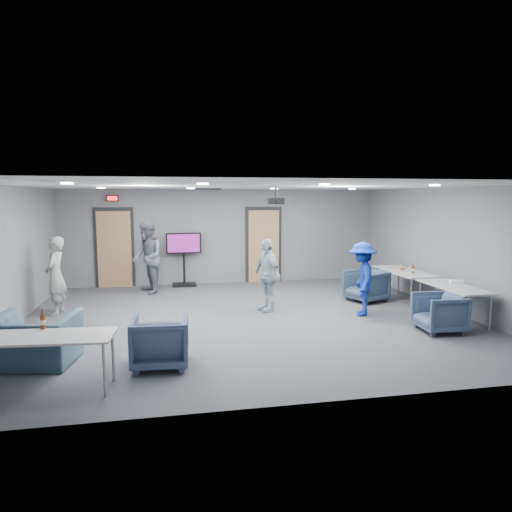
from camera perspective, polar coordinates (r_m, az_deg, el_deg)
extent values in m
plane|color=#3B3E43|center=(9.50, -1.20, -7.78)|extent=(9.00, 9.00, 0.00)
plane|color=white|center=(9.17, -1.25, 8.74)|extent=(9.00, 9.00, 0.00)
cube|color=slate|center=(13.17, -4.20, 2.44)|extent=(9.00, 0.02, 2.70)
cube|color=slate|center=(5.39, 6.08, -4.82)|extent=(9.00, 0.02, 2.70)
cube|color=slate|center=(9.56, -28.85, -0.34)|extent=(0.02, 8.00, 2.70)
cube|color=slate|center=(10.94, 22.69, 0.87)|extent=(0.02, 8.00, 2.70)
cube|color=black|center=(13.16, -17.26, 0.94)|extent=(1.06, 0.06, 2.24)
cube|color=#AB7953|center=(13.12, -17.28, 0.79)|extent=(0.90, 0.05, 2.10)
cylinder|color=#9A9BA2|center=(13.04, -15.76, 0.58)|extent=(0.04, 0.10, 0.04)
cube|color=black|center=(13.37, 0.94, 1.37)|extent=(1.06, 0.06, 2.24)
cube|color=#AB7953|center=(13.33, 0.97, 1.22)|extent=(0.90, 0.05, 2.10)
cylinder|color=#9A9BA2|center=(13.36, 2.49, 1.02)|extent=(0.04, 0.10, 0.04)
cube|color=black|center=(13.05, -17.51, 6.91)|extent=(0.32, 0.06, 0.16)
cube|color=#FF0C0C|center=(13.01, -17.53, 6.91)|extent=(0.26, 0.02, 0.11)
cube|color=black|center=(11.88, -5.98, 8.33)|extent=(0.60, 0.60, 0.03)
cylinder|color=white|center=(7.37, -22.54, 8.38)|extent=(0.18, 0.18, 0.02)
cylinder|color=white|center=(10.93, -18.80, 8.06)|extent=(0.18, 0.18, 0.02)
cylinder|color=white|center=(7.26, -6.68, 8.92)|extent=(0.18, 0.18, 0.02)
cylinder|color=white|center=(10.85, -8.17, 8.38)|extent=(0.18, 0.18, 0.02)
cylinder|color=white|center=(7.67, 8.56, 8.80)|extent=(0.18, 0.18, 0.02)
cylinder|color=white|center=(11.13, 2.28, 8.42)|extent=(0.18, 0.18, 0.02)
cylinder|color=white|center=(8.55, 21.42, 8.23)|extent=(0.18, 0.18, 0.02)
cylinder|color=white|center=(11.75, 11.91, 8.22)|extent=(0.18, 0.18, 0.02)
imported|color=gray|center=(10.52, -23.76, -2.27)|extent=(0.46, 0.64, 1.67)
imported|color=slate|center=(12.07, -13.43, -0.15)|extent=(0.93, 1.07, 1.88)
imported|color=#98B2C4|center=(9.94, 1.41, -2.38)|extent=(0.67, 1.01, 1.60)
imported|color=navy|center=(9.83, 13.11, -2.80)|extent=(0.88, 1.14, 1.55)
imported|color=#334458|center=(11.23, 13.59, -3.64)|extent=(1.05, 1.04, 0.75)
imported|color=#3C4C68|center=(9.15, 21.95, -6.60)|extent=(0.82, 0.80, 0.71)
imported|color=#3D4A6A|center=(6.96, -11.86, -10.40)|extent=(0.86, 0.88, 0.76)
imported|color=#3E576C|center=(7.60, -26.00, -9.48)|extent=(1.31, 1.19, 0.76)
cube|color=#AFB1B4|center=(11.48, 18.11, -1.84)|extent=(0.79, 1.89, 0.03)
cylinder|color=#9A9BA2|center=(12.15, 14.77, -2.97)|extent=(0.04, 0.04, 0.70)
cylinder|color=#9A9BA2|center=(10.65, 18.81, -4.57)|extent=(0.04, 0.04, 0.70)
cylinder|color=#9A9BA2|center=(12.43, 17.37, -2.83)|extent=(0.04, 0.04, 0.70)
cylinder|color=#9A9BA2|center=(10.97, 21.65, -4.35)|extent=(0.04, 0.04, 0.70)
cube|color=#AFB1B4|center=(9.89, 23.46, -3.54)|extent=(0.69, 1.66, 0.03)
cylinder|color=#9A9BA2|center=(10.43, 19.81, -4.85)|extent=(0.04, 0.04, 0.70)
cylinder|color=#9A9BA2|center=(9.21, 24.62, -6.69)|extent=(0.04, 0.04, 0.70)
cylinder|color=#9A9BA2|center=(10.72, 22.27, -4.66)|extent=(0.04, 0.04, 0.70)
cylinder|color=#9A9BA2|center=(9.53, 27.25, -6.39)|extent=(0.04, 0.04, 0.70)
cube|color=#AFB1B4|center=(6.47, -24.66, -9.18)|extent=(1.71, 0.83, 0.03)
cylinder|color=#9A9BA2|center=(6.63, -17.46, -11.75)|extent=(0.04, 0.04, 0.70)
cylinder|color=#9A9BA2|center=(6.14, -18.45, -13.35)|extent=(0.04, 0.04, 0.70)
cylinder|color=#5F2610|center=(6.78, -25.10, -7.51)|extent=(0.07, 0.07, 0.19)
cylinder|color=#5F2610|center=(6.75, -25.17, -6.40)|extent=(0.02, 0.02, 0.08)
cylinder|color=beige|center=(6.78, -25.10, -7.51)|extent=(0.07, 0.07, 0.06)
cylinder|color=#5F2610|center=(11.16, 19.01, -1.63)|extent=(0.06, 0.06, 0.16)
cylinder|color=#5F2610|center=(11.15, 19.03, -1.03)|extent=(0.02, 0.02, 0.07)
cylinder|color=beige|center=(11.16, 19.01, -1.63)|extent=(0.06, 0.06, 0.05)
cube|color=#E26538|center=(11.58, 17.61, -1.57)|extent=(0.21, 0.18, 0.04)
cube|color=white|center=(10.23, 23.77, -2.96)|extent=(0.29, 0.25, 0.06)
cube|color=black|center=(13.02, -8.93, -3.55)|extent=(0.65, 0.46, 0.06)
cylinder|color=black|center=(12.93, -8.98, -1.06)|extent=(0.06, 0.06, 1.11)
cube|color=black|center=(12.85, -9.04, 1.60)|extent=(0.97, 0.07, 0.58)
cube|color=#681763|center=(12.80, -9.03, 1.58)|extent=(0.88, 0.01, 0.50)
cylinder|color=black|center=(9.63, 2.50, 7.96)|extent=(0.04, 0.04, 0.22)
cube|color=black|center=(9.63, 2.49, 6.88)|extent=(0.35, 0.31, 0.13)
cylinder|color=black|center=(9.48, 2.71, 6.87)|extent=(0.08, 0.06, 0.08)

